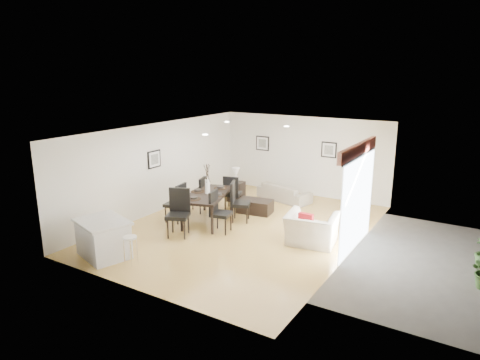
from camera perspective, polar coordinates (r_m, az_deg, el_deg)
The scene contains 26 objects.
ground at distance 11.78m, azimuth 0.47°, elevation -6.47°, with size 8.00×8.00×0.00m, color #D7AE58.
wall_back at distance 14.85m, azimuth 8.49°, elevation 3.20°, with size 6.00×0.04×2.70m, color silver.
wall_front at distance 8.36m, azimuth -13.91°, elevation -5.96°, with size 6.00×0.04×2.70m, color silver.
wall_left at distance 13.13m, azimuth -10.81°, elevation 1.63°, with size 0.04×8.00×2.70m, color silver.
wall_right at distance 10.21m, azimuth 15.07°, elevation -2.30°, with size 0.04×8.00×2.70m, color silver.
ceiling at distance 11.11m, azimuth 0.50°, elevation 6.66°, with size 6.00×8.00×0.02m, color white.
sofa at distance 14.28m, azimuth 5.91°, elevation -1.63°, with size 1.85×0.72×0.54m, color gray.
armchair at distance 10.77m, azimuth 9.49°, elevation -6.48°, with size 1.21×1.06×0.78m, color beige.
dining_table at distance 12.13m, azimuth -4.33°, elevation -2.18°, with size 1.53×2.19×0.83m.
dining_chair_wnear at distance 12.21m, azimuth -8.30°, elevation -2.74°, with size 0.57×0.57×1.12m.
dining_chair_wfar at distance 12.97m, azimuth -5.49°, elevation -1.72°, with size 0.61×0.61×1.09m.
dining_chair_enear at distance 11.38m, azimuth -2.98°, elevation -3.91°, with size 0.59×0.59×1.12m.
dining_chair_efar at distance 12.14m, azimuth -0.37°, elevation -2.60°, with size 0.68×0.68×1.15m.
dining_chair_head at distance 11.25m, azimuth -8.17°, elevation -3.91°, with size 0.74×0.74×1.24m.
dining_chair_foot at distance 13.13m, azimuth -1.09°, elevation -1.48°, with size 0.60×0.60×1.08m.
vase at distance 12.01m, azimuth -4.37°, elevation -0.20°, with size 1.10×1.69×0.86m.
coffee_table at distance 12.98m, azimuth 2.03°, elevation -3.52°, with size 1.02×0.61×0.41m, color black.
side_table at distance 14.12m, azimuth -0.53°, elevation -1.53°, with size 0.48×0.48×0.64m, color black.
table_lamp at distance 13.96m, azimuth -0.54°, elevation 0.96°, with size 0.25×0.25×0.48m.
cushion at distance 10.63m, azimuth 8.75°, elevation -5.37°, with size 0.37×0.11×0.37m, color maroon.
kitchen_island at distance 10.44m, azimuth -17.77°, elevation -7.39°, with size 1.48×1.29×0.88m.
bar_stool at distance 9.78m, azimuth -14.45°, elevation -7.82°, with size 0.30×0.30×0.67m.
framed_print_back_left at distance 15.46m, azimuth 3.02°, elevation 4.91°, with size 0.52×0.04×0.52m.
framed_print_back_right at distance 14.45m, azimuth 11.77°, elevation 3.96°, with size 0.52×0.04×0.52m.
framed_print_left_wall at distance 12.90m, azimuth -11.36°, elevation 2.74°, with size 0.04×0.52×0.52m.
sliding_door at distance 10.41m, azimuth 15.43°, elevation -0.20°, with size 0.12×2.70×2.57m.
Camera 1 is at (5.68, -9.43, 4.20)m, focal length 32.00 mm.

